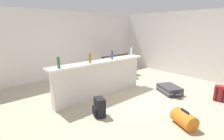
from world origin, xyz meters
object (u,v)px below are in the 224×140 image
Objects in this scene: bottle_blue at (112,55)px; duffel_bag_orange at (184,119)px; bottle_green at (59,63)px; dining_table at (118,59)px; backpack_red at (220,94)px; backpack_black at (99,107)px; bottle_amber at (90,58)px; suitcase_flat_charcoal at (169,89)px; dining_chair_near_partition at (126,64)px; bottle_clear at (131,52)px.

duffel_bag_orange is (-0.11, -2.25, -0.99)m from bottle_blue.
bottle_blue is at bearing 87.31° from duffel_bag_orange.
duffel_bag_orange is at bearing -56.11° from bottle_green.
bottle_blue is at bearing 0.91° from bottle_green.
bottle_green is 0.46× the size of duffel_bag_orange.
bottle_blue is 2.11m from dining_table.
dining_table is 3.71m from backpack_red.
bottle_blue reaches higher than backpack_black.
dining_table is at bearing 65.63° from duffel_bag_orange.
suitcase_flat_charcoal is (2.01, -1.14, -1.03)m from bottle_amber.
backpack_black is (-2.65, -2.21, -0.44)m from dining_table.
backpack_red is at bearing -1.72° from duffel_bag_orange.
backpack_red is at bearing -84.93° from dining_chair_near_partition.
dining_chair_near_partition is at bearing 20.82° from bottle_amber.
bottle_clear is at bearing 106.77° from suitcase_flat_charcoal.
bottle_green reaches higher than dining_table.
bottle_blue is at bearing 137.87° from suitcase_flat_charcoal.
bottle_clear reaches higher than backpack_black.
bottle_clear is at bearing -127.80° from dining_chair_near_partition.
bottle_clear is 1.64m from suitcase_flat_charcoal.
bottle_green is at bearing -156.04° from dining_table.
dining_table is 4.00m from duffel_bag_orange.
bottle_green is at bearing -179.09° from bottle_blue.
bottle_clear reaches higher than duffel_bag_orange.
dining_table is at bearing 30.90° from bottle_amber.
bottle_blue is at bearing -174.24° from bottle_clear.
bottle_amber is at bearing 105.96° from duffel_bag_orange.
bottle_amber is 0.64× the size of backpack_black.
backpack_black is at bearing 152.95° from backpack_red.
bottle_clear is 2.40m from backpack_black.
bottle_blue is at bearing -150.15° from dining_chair_near_partition.
backpack_red is (2.51, -2.31, -0.94)m from bottle_amber.
suitcase_flat_charcoal is at bearing -29.55° from bottle_amber.
backpack_black is at bearing -146.91° from dining_chair_near_partition.
dining_chair_near_partition reaches higher than backpack_red.
dining_chair_near_partition is (2.23, 0.85, -0.63)m from bottle_amber.
dining_table is at bearing 83.73° from suitcase_flat_charcoal.
suitcase_flat_charcoal is (-0.22, -1.99, -0.41)m from dining_chair_near_partition.
bottle_clear reaches higher than backpack_red.
bottle_amber is 2.71m from dining_table.
bottle_green reaches higher than dining_chair_near_partition.
bottle_amber is 0.24× the size of dining_table.
backpack_red is at bearing -27.05° from backpack_black.
backpack_red is 1.86m from duffel_bag_orange.
duffel_bag_orange is (1.01, -1.41, -0.05)m from backpack_black.
suitcase_flat_charcoal is at bearing -73.23° from bottle_clear.
dining_chair_near_partition is 2.04m from suitcase_flat_charcoal.
duffel_bag_orange is (1.50, -2.23, -0.99)m from bottle_green.
duffel_bag_orange is (-1.86, 0.06, -0.05)m from backpack_red.
bottle_blue is at bearing -0.05° from bottle_amber.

